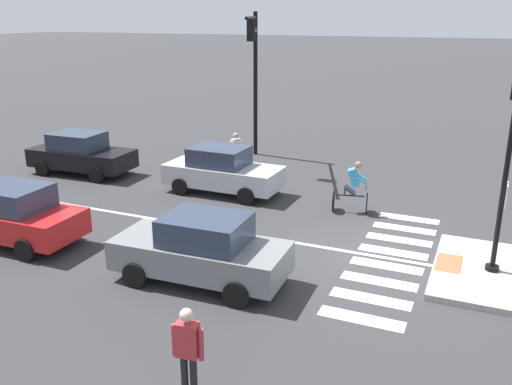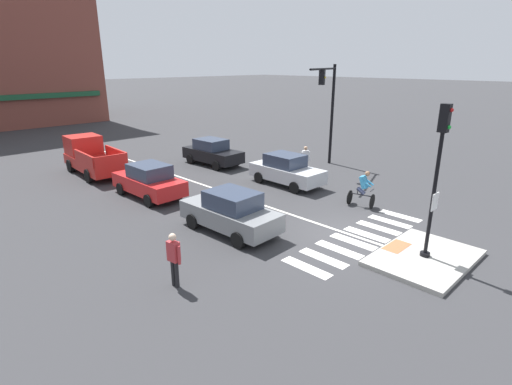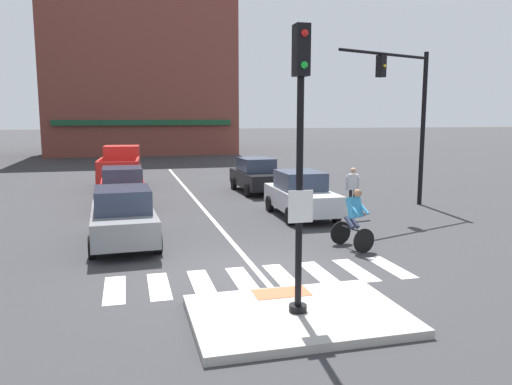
# 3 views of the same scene
# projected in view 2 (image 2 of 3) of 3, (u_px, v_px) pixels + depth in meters

# --- Properties ---
(ground_plane) EXTENTS (300.00, 300.00, 0.00)m
(ground_plane) POSITION_uv_depth(u_px,v_px,m) (349.00, 234.00, 15.17)
(ground_plane) COLOR #333335
(traffic_island) EXTENTS (3.79, 2.66, 0.15)m
(traffic_island) POSITION_uv_depth(u_px,v_px,m) (424.00, 258.00, 13.18)
(traffic_island) COLOR #A3A099
(traffic_island) RESTS_ON ground
(tactile_pad_front) EXTENTS (1.10, 0.60, 0.01)m
(tactile_pad_front) POSITION_uv_depth(u_px,v_px,m) (397.00, 246.00, 13.82)
(tactile_pad_front) COLOR #DB5B38
(tactile_pad_front) RESTS_ON traffic_island
(signal_pole) EXTENTS (0.44, 0.38, 4.94)m
(signal_pole) POSITION_uv_depth(u_px,v_px,m) (438.00, 169.00, 12.23)
(signal_pole) COLOR black
(signal_pole) RESTS_ON traffic_island
(crosswalk_stripe_a) EXTENTS (0.44, 1.80, 0.01)m
(crosswalk_stripe_a) POSITION_uv_depth(u_px,v_px,m) (306.00, 267.00, 12.70)
(crosswalk_stripe_a) COLOR silver
(crosswalk_stripe_a) RESTS_ON ground
(crosswalk_stripe_b) EXTENTS (0.44, 1.80, 0.01)m
(crosswalk_stripe_b) POSITION_uv_depth(u_px,v_px,m) (323.00, 258.00, 13.31)
(crosswalk_stripe_b) COLOR silver
(crosswalk_stripe_b) RESTS_ON ground
(crosswalk_stripe_c) EXTENTS (0.44, 1.80, 0.01)m
(crosswalk_stripe_c) POSITION_uv_depth(u_px,v_px,m) (339.00, 249.00, 13.92)
(crosswalk_stripe_c) COLOR silver
(crosswalk_stripe_c) RESTS_ON ground
(crosswalk_stripe_d) EXTENTS (0.44, 1.80, 0.01)m
(crosswalk_stripe_d) POSITION_uv_depth(u_px,v_px,m) (353.00, 242.00, 14.53)
(crosswalk_stripe_d) COLOR silver
(crosswalk_stripe_d) RESTS_ON ground
(crosswalk_stripe_e) EXTENTS (0.44, 1.80, 0.01)m
(crosswalk_stripe_e) POSITION_uv_depth(u_px,v_px,m) (366.00, 234.00, 15.14)
(crosswalk_stripe_e) COLOR silver
(crosswalk_stripe_e) RESTS_ON ground
(crosswalk_stripe_f) EXTENTS (0.44, 1.80, 0.01)m
(crosswalk_stripe_f) POSITION_uv_depth(u_px,v_px,m) (378.00, 228.00, 15.75)
(crosswalk_stripe_f) COLOR silver
(crosswalk_stripe_f) RESTS_ON ground
(crosswalk_stripe_g) EXTENTS (0.44, 1.80, 0.01)m
(crosswalk_stripe_g) POSITION_uv_depth(u_px,v_px,m) (390.00, 222.00, 16.37)
(crosswalk_stripe_g) COLOR silver
(crosswalk_stripe_g) RESTS_ON ground
(crosswalk_stripe_h) EXTENTS (0.44, 1.80, 0.01)m
(crosswalk_stripe_h) POSITION_uv_depth(u_px,v_px,m) (400.00, 216.00, 16.98)
(crosswalk_stripe_h) COLOR silver
(crosswalk_stripe_h) RESTS_ON ground
(lane_centre_line) EXTENTS (0.14, 28.00, 0.01)m
(lane_centre_line) POSITION_uv_depth(u_px,v_px,m) (193.00, 181.00, 21.92)
(lane_centre_line) COLOR silver
(lane_centre_line) RESTS_ON ground
(traffic_light_mast) EXTENTS (4.54, 1.73, 6.15)m
(traffic_light_mast) POSITION_uv_depth(u_px,v_px,m) (329.00, 101.00, 23.86)
(traffic_light_mast) COLOR black
(traffic_light_mast) RESTS_ON ground
(car_black_eastbound_far) EXTENTS (1.97, 4.16, 1.64)m
(car_black_eastbound_far) POSITION_uv_depth(u_px,v_px,m) (212.00, 152.00, 25.27)
(car_black_eastbound_far) COLOR black
(car_black_eastbound_far) RESTS_ON ground
(car_grey_westbound_near) EXTENTS (1.97, 4.16, 1.64)m
(car_grey_westbound_near) POSITION_uv_depth(u_px,v_px,m) (231.00, 212.00, 15.17)
(car_grey_westbound_near) COLOR slate
(car_grey_westbound_near) RESTS_ON ground
(car_silver_eastbound_mid) EXTENTS (1.89, 4.12, 1.64)m
(car_silver_eastbound_mid) POSITION_uv_depth(u_px,v_px,m) (286.00, 170.00, 21.10)
(car_silver_eastbound_mid) COLOR silver
(car_silver_eastbound_mid) RESTS_ON ground
(car_red_westbound_far) EXTENTS (1.91, 4.13, 1.64)m
(car_red_westbound_far) POSITION_uv_depth(u_px,v_px,m) (149.00, 181.00, 19.16)
(car_red_westbound_far) COLOR red
(car_red_westbound_far) RESTS_ON ground
(pickup_truck_red_westbound_distant) EXTENTS (2.27, 5.20, 2.08)m
(pickup_truck_red_westbound_distant) POSITION_uv_depth(u_px,v_px,m) (91.00, 157.00, 23.28)
(pickup_truck_red_westbound_distant) COLOR red
(pickup_truck_red_westbound_distant) RESTS_ON ground
(cyclist) EXTENTS (0.86, 1.20, 1.68)m
(cyclist) POSITION_uv_depth(u_px,v_px,m) (363.00, 188.00, 17.82)
(cyclist) COLOR black
(cyclist) RESTS_ON ground
(pedestrian_at_curb_left) EXTENTS (0.26, 0.55, 1.67)m
(pedestrian_at_curb_left) POSITION_uv_depth(u_px,v_px,m) (174.00, 256.00, 11.35)
(pedestrian_at_curb_left) COLOR black
(pedestrian_at_curb_left) RESTS_ON ground
(pedestrian_waiting_far_side) EXTENTS (0.48, 0.38, 1.67)m
(pedestrian_waiting_far_side) POSITION_uv_depth(u_px,v_px,m) (305.00, 158.00, 22.98)
(pedestrian_waiting_far_side) COLOR black
(pedestrian_waiting_far_side) RESTS_ON ground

